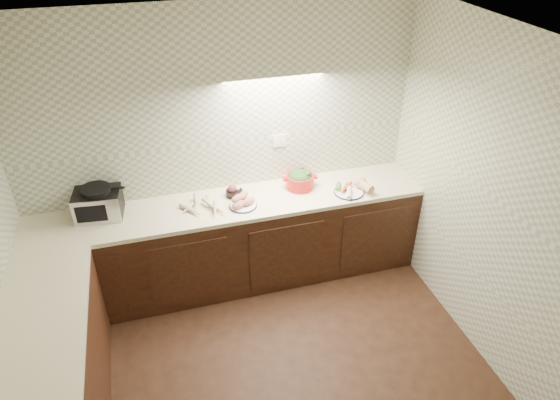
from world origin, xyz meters
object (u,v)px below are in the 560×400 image
object	(u,v)px
onion_bowl	(234,192)
toaster_oven	(98,203)
parsnip_pile	(202,206)
sweet_potato_plate	(242,202)
dutch_oven	(300,179)
veg_plate	(354,186)

from	to	relation	value
onion_bowl	toaster_oven	bearing A→B (deg)	179.62
toaster_oven	onion_bowl	bearing A→B (deg)	5.76
parsnip_pile	sweet_potato_plate	bearing A→B (deg)	-7.68
sweet_potato_plate	toaster_oven	bearing A→B (deg)	170.83
dutch_oven	veg_plate	distance (m)	0.51
sweet_potato_plate	veg_plate	xyz separation A→B (m)	(1.06, -0.04, 0.00)
toaster_oven	dutch_oven	bearing A→B (deg)	5.11
toaster_oven	sweet_potato_plate	distance (m)	1.24
dutch_oven	veg_plate	bearing A→B (deg)	-15.47
parsnip_pile	sweet_potato_plate	xyz separation A→B (m)	(0.36, -0.05, 0.01)
toaster_oven	onion_bowl	distance (m)	1.19
sweet_potato_plate	veg_plate	bearing A→B (deg)	-2.03
parsnip_pile	onion_bowl	bearing A→B (deg)	23.66
onion_bowl	sweet_potato_plate	bearing A→B (deg)	-79.50
onion_bowl	veg_plate	bearing A→B (deg)	-11.67
parsnip_pile	veg_plate	xyz separation A→B (m)	(1.42, -0.09, 0.02)
toaster_oven	dutch_oven	size ratio (longest dim) A/B	1.25
parsnip_pile	dutch_oven	distance (m)	0.96
toaster_oven	dutch_oven	world-z (taller)	toaster_oven
parsnip_pile	onion_bowl	size ratio (longest dim) A/B	2.28
dutch_oven	veg_plate	size ratio (longest dim) A/B	0.96
sweet_potato_plate	dutch_oven	distance (m)	0.62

